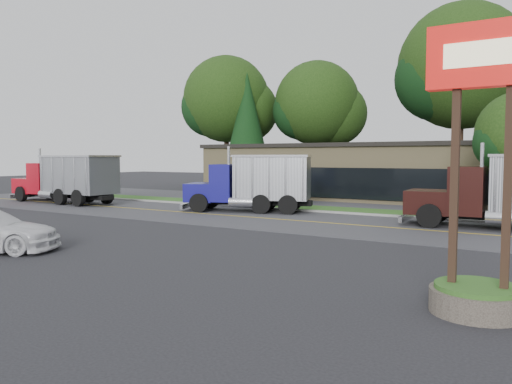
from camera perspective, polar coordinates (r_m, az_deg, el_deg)
ground at (r=18.36m, az=-9.56°, el=-6.23°), size 140.00×140.00×0.00m
road at (r=25.74m, az=3.77°, el=-3.25°), size 60.00×8.00×0.02m
center_line at (r=25.74m, az=3.77°, el=-3.25°), size 60.00×0.12×0.01m
curb at (r=29.50m, az=7.59°, el=-2.35°), size 60.00×0.30×0.12m
grass_verge at (r=31.14m, az=8.95°, el=-2.03°), size 60.00×3.40×0.03m
far_parking at (r=35.78m, az=12.04°, el=-1.29°), size 60.00×7.00×0.02m
strip_mall at (r=40.83m, az=17.57°, el=2.07°), size 32.00×12.00×4.00m
bilo_sign at (r=11.24m, az=24.17°, el=-2.59°), size 2.20×1.90×5.95m
tree_far_a at (r=55.98m, az=-3.20°, el=10.07°), size 10.07×9.48×14.37m
tree_far_b at (r=52.68m, az=7.16°, el=9.58°), size 9.22×8.68×13.15m
tree_far_c at (r=48.92m, az=22.71°, el=12.50°), size 11.79×11.09×16.81m
evergreen_left at (r=51.87m, az=-1.02°, el=7.69°), size 5.27×5.27×11.97m
dump_truck_red at (r=37.44m, az=-20.68°, el=1.55°), size 9.55×3.02×3.36m
dump_truck_blue at (r=29.60m, az=-0.06°, el=1.20°), size 7.79×4.84×3.36m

